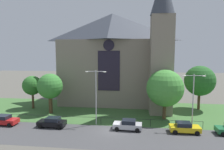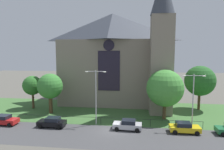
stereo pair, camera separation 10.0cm
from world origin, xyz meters
The scene contains 15 objects.
ground centered at (0.00, 10.00, 0.00)m, with size 160.00×160.00×0.00m, color #56544C.
road_asphalt centered at (0.00, -2.00, 0.00)m, with size 120.00×8.00×0.01m, color #424244.
grass_verge centered at (0.00, 8.00, 0.00)m, with size 120.00×20.00×0.01m, color #3D6633.
church_building centered at (-1.07, 17.26, 10.27)m, with size 23.20×16.20×26.00m.
iron_railing centered at (-1.84, 2.50, 0.97)m, with size 31.05×0.07×1.13m.
tree_left_near centered at (-12.32, 7.44, 5.07)m, with size 4.69×4.69×7.47m.
tree_right_far centered at (16.13, 13.32, 5.78)m, with size 5.96×5.96×8.78m.
tree_right_near centered at (8.49, 6.45, 5.36)m, with size 6.28×6.28×8.52m.
tree_left_far centered at (-17.28, 10.17, 4.69)m, with size 3.90×3.90×6.67m.
streetlamp_near centered at (-2.59, 2.40, 5.47)m, with size 3.37×0.26×8.65m.
streetlamp_far centered at (12.03, 2.40, 5.23)m, with size 3.37×0.26×8.21m.
parked_car_red centered at (-17.05, 0.55, 0.74)m, with size 4.25×2.13×1.51m.
parked_car_black centered at (-9.09, 0.52, 0.74)m, with size 4.25×2.11×1.51m.
parked_car_silver centered at (2.49, 0.80, 0.74)m, with size 4.27×2.17×1.51m.
parked_car_yellow centered at (10.55, 0.67, 0.74)m, with size 4.21×2.04×1.51m.
Camera 2 is at (3.73, -28.27, 11.39)m, focal length 32.59 mm.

